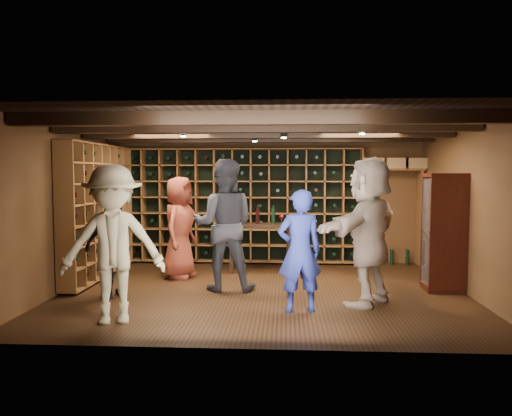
# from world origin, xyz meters

# --- Properties ---
(ground) EXTENTS (6.00, 6.00, 0.00)m
(ground) POSITION_xyz_m (0.00, 0.00, 0.00)
(ground) COLOR black
(ground) RESTS_ON ground
(room_shell) EXTENTS (6.00, 6.00, 6.00)m
(room_shell) POSITION_xyz_m (0.00, 0.05, 2.42)
(room_shell) COLOR brown
(room_shell) RESTS_ON ground
(wine_rack_back) EXTENTS (4.65, 0.30, 2.20)m
(wine_rack_back) POSITION_xyz_m (-0.52, 2.33, 1.15)
(wine_rack_back) COLOR brown
(wine_rack_back) RESTS_ON ground
(wine_rack_left) EXTENTS (0.30, 2.65, 2.20)m
(wine_rack_left) POSITION_xyz_m (-2.83, 0.82, 1.15)
(wine_rack_left) COLOR brown
(wine_rack_left) RESTS_ON ground
(crate_shelf) EXTENTS (1.20, 0.32, 2.07)m
(crate_shelf) POSITION_xyz_m (2.41, 2.32, 1.57)
(crate_shelf) COLOR brown
(crate_shelf) RESTS_ON ground
(display_cabinet) EXTENTS (0.55, 0.50, 1.75)m
(display_cabinet) POSITION_xyz_m (2.71, 0.20, 0.86)
(display_cabinet) COLOR #34100A
(display_cabinet) RESTS_ON ground
(man_blue_shirt) EXTENTS (0.64, 0.48, 1.57)m
(man_blue_shirt) POSITION_xyz_m (0.51, -1.09, 0.79)
(man_blue_shirt) COLOR navy
(man_blue_shirt) RESTS_ON ground
(man_grey_suit) EXTENTS (0.99, 0.78, 1.99)m
(man_grey_suit) POSITION_xyz_m (-0.60, 0.06, 1.00)
(man_grey_suit) COLOR #212227
(man_grey_suit) RESTS_ON ground
(guest_red_floral) EXTENTS (0.71, 0.94, 1.72)m
(guest_red_floral) POSITION_xyz_m (-1.47, 0.89, 0.86)
(guest_red_floral) COLOR maroon
(guest_red_floral) RESTS_ON ground
(guest_woman_black) EXTENTS (0.90, 0.88, 1.52)m
(guest_woman_black) POSITION_xyz_m (-2.10, -0.46, 0.76)
(guest_woman_black) COLOR black
(guest_woman_black) RESTS_ON ground
(guest_khaki) EXTENTS (1.35, 0.98, 1.88)m
(guest_khaki) POSITION_xyz_m (-1.71, -1.68, 0.94)
(guest_khaki) COLOR gray
(guest_khaki) RESTS_ON ground
(guest_beige) EXTENTS (1.55, 1.85, 2.00)m
(guest_beige) POSITION_xyz_m (1.46, -0.64, 1.00)
(guest_beige) COLOR tan
(guest_beige) RESTS_ON ground
(tasting_table) EXTENTS (1.18, 0.66, 1.14)m
(tasting_table) POSITION_xyz_m (-0.13, 1.55, 0.76)
(tasting_table) COLOR black
(tasting_table) RESTS_ON ground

